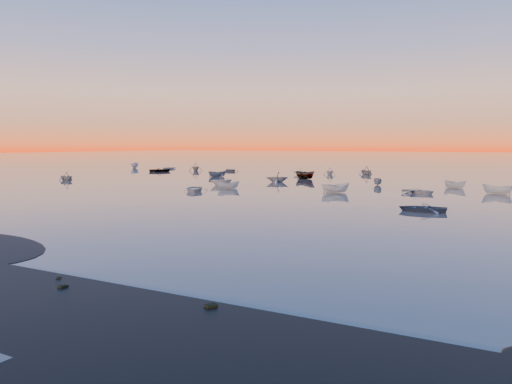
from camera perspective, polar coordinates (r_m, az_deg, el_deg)
The scene contains 5 objects.
ground at distance 120.99m, azimuth 16.74°, elevation 2.43°, with size 600.00×600.00×0.00m, color #645954.
mud_lobes at distance 30.99m, azimuth -26.45°, elevation -6.10°, with size 140.00×6.00×0.07m, color black, non-canonical shape.
moored_fleet at distance 75.73m, azimuth 9.29°, elevation 0.91°, with size 124.00×58.00×1.20m, color silver, non-canonical shape.
boat_near_left at distance 63.34m, azimuth -7.08°, elevation 0.06°, with size 4.33×1.80×1.08m, color silver.
boat_near_center at distance 62.02m, azimuth 9.06°, elevation -0.08°, with size 3.54×1.50×1.23m, color silver.
Camera 1 is at (25.09, -18.21, 5.92)m, focal length 35.00 mm.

